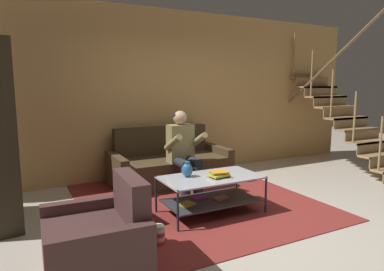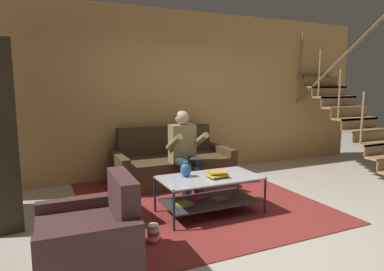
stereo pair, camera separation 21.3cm
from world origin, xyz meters
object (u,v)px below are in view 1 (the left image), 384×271
object	(u,v)px
coffee_table	(210,189)
popcorn_tub	(159,234)
couch	(169,165)
armchair	(99,241)
vase	(187,170)
book_stack	(219,174)
person_seated_center	(183,148)

from	to	relation	value
coffee_table	popcorn_tub	distance (m)	1.04
couch	popcorn_tub	world-z (taller)	couch
armchair	couch	bearing A→B (deg)	53.80
couch	popcorn_tub	bearing A→B (deg)	-116.35
vase	book_stack	world-z (taller)	vase
vase	popcorn_tub	bearing A→B (deg)	-135.58
vase	book_stack	bearing A→B (deg)	-31.64
couch	person_seated_center	world-z (taller)	person_seated_center
person_seated_center	armchair	bearing A→B (deg)	-134.13
armchair	popcorn_tub	distance (m)	0.71
person_seated_center	armchair	distance (m)	2.39
coffee_table	person_seated_center	bearing A→B (deg)	84.15
couch	coffee_table	size ratio (longest dim) A/B	1.53
couch	popcorn_tub	distance (m)	2.25
person_seated_center	vase	world-z (taller)	person_seated_center
armchair	popcorn_tub	xyz separation A→B (m)	(0.65, 0.23, -0.17)
couch	coffee_table	distance (m)	1.52
couch	book_stack	distance (m)	1.60
vase	armchair	world-z (taller)	armchair
couch	person_seated_center	distance (m)	0.66
vase	book_stack	xyz separation A→B (m)	(0.34, -0.21, -0.05)
vase	armchair	xyz separation A→B (m)	(-1.28, -0.86, -0.29)
coffee_table	vase	distance (m)	0.38
coffee_table	vase	bearing A→B (deg)	152.26
popcorn_tub	armchair	bearing A→B (deg)	-160.04
coffee_table	armchair	size ratio (longest dim) A/B	1.35
person_seated_center	popcorn_tub	distance (m)	1.85
popcorn_tub	coffee_table	bearing A→B (deg)	28.75
couch	coffee_table	xyz separation A→B (m)	(-0.10, -1.51, 0.02)
couch	armchair	size ratio (longest dim) A/B	2.07
coffee_table	vase	xyz separation A→B (m)	(-0.26, 0.13, 0.25)
vase	couch	bearing A→B (deg)	75.57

